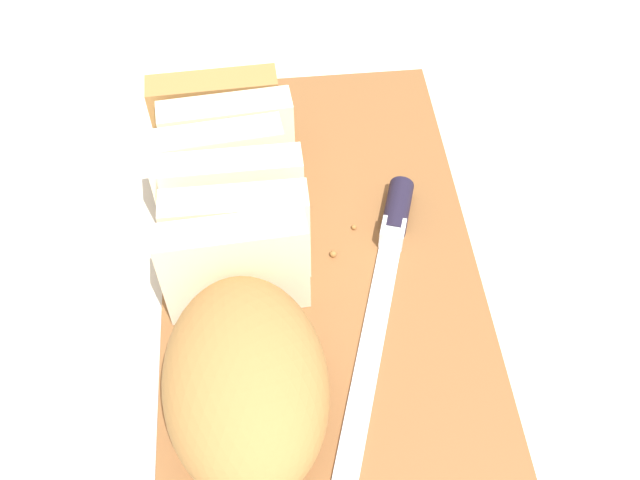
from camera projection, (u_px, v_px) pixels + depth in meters
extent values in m
plane|color=silver|center=(320.00, 278.00, 0.57)|extent=(3.00, 3.00, 0.00)
cube|color=brown|center=(320.00, 271.00, 0.57)|extent=(0.44, 0.25, 0.02)
ellipsoid|color=#A8753D|center=(246.00, 383.00, 0.45)|extent=(0.16, 0.11, 0.09)
cube|color=beige|center=(235.00, 268.00, 0.50)|extent=(0.03, 0.10, 0.09)
cube|color=beige|center=(239.00, 233.00, 0.52)|extent=(0.03, 0.10, 0.09)
cube|color=beige|center=(236.00, 202.00, 0.54)|extent=(0.03, 0.10, 0.09)
cube|color=beige|center=(219.00, 174.00, 0.55)|extent=(0.04, 0.11, 0.09)
cube|color=beige|center=(230.00, 145.00, 0.57)|extent=(0.03, 0.10, 0.09)
cube|color=#A8753D|center=(217.00, 120.00, 0.59)|extent=(0.03, 0.10, 0.09)
cube|color=silver|center=(368.00, 359.00, 0.50)|extent=(0.21, 0.08, 0.00)
cylinder|color=black|center=(397.00, 208.00, 0.58)|extent=(0.06, 0.04, 0.02)
cube|color=silver|center=(392.00, 234.00, 0.56)|extent=(0.02, 0.02, 0.02)
sphere|color=#996633|center=(218.00, 270.00, 0.55)|extent=(0.01, 0.01, 0.01)
sphere|color=#996633|center=(333.00, 254.00, 0.56)|extent=(0.01, 0.01, 0.01)
sphere|color=#996633|center=(268.00, 308.00, 0.53)|extent=(0.00, 0.00, 0.00)
sphere|color=#996633|center=(354.00, 227.00, 0.57)|extent=(0.00, 0.00, 0.00)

